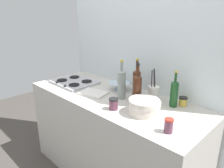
# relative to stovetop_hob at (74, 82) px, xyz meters

# --- Properties ---
(counter_block) EXTENTS (1.80, 0.70, 0.90)m
(counter_block) POSITION_rel_stovetop_hob_xyz_m (0.56, 0.02, -0.46)
(counter_block) COLOR beige
(counter_block) RESTS_ON ground
(backsplash_panel) EXTENTS (1.90, 0.06, 2.48)m
(backsplash_panel) POSITION_rel_stovetop_hob_xyz_m (0.56, 0.40, 0.33)
(backsplash_panel) COLOR silver
(backsplash_panel) RESTS_ON ground
(stovetop_hob) EXTENTS (0.45, 0.37, 0.04)m
(stovetop_hob) POSITION_rel_stovetop_hob_xyz_m (0.00, 0.00, 0.00)
(stovetop_hob) COLOR #B2B2B7
(stovetop_hob) RESTS_ON counter_block
(plate_stack) EXTENTS (0.25, 0.25, 0.12)m
(plate_stack) POSITION_rel_stovetop_hob_xyz_m (0.99, -0.05, 0.04)
(plate_stack) COLOR silver
(plate_stack) RESTS_ON counter_block
(wine_bottle_leftmost) EXTENTS (0.07, 0.07, 0.36)m
(wine_bottle_leftmost) POSITION_rel_stovetop_hob_xyz_m (0.84, 0.04, 0.13)
(wine_bottle_leftmost) COLOR #472314
(wine_bottle_leftmost) RESTS_ON counter_block
(wine_bottle_mid_left) EXTENTS (0.07, 0.07, 0.36)m
(wine_bottle_mid_left) POSITION_rel_stovetop_hob_xyz_m (0.66, 0.05, 0.13)
(wine_bottle_mid_left) COLOR gray
(wine_bottle_mid_left) RESTS_ON counter_block
(wine_bottle_mid_right) EXTENTS (0.07, 0.07, 0.35)m
(wine_bottle_mid_right) POSITION_rel_stovetop_hob_xyz_m (0.69, 0.22, 0.12)
(wine_bottle_mid_right) COLOR #472314
(wine_bottle_mid_right) RESTS_ON counter_block
(wine_bottle_rightmost) EXTENTS (0.06, 0.06, 0.31)m
(wine_bottle_rightmost) POSITION_rel_stovetop_hob_xyz_m (1.09, 0.22, 0.10)
(wine_bottle_rightmost) COLOR #19471E
(wine_bottle_rightmost) RESTS_ON counter_block
(mixing_bowl) EXTENTS (0.22, 0.22, 0.08)m
(mixing_bowl) POSITION_rel_stovetop_hob_xyz_m (0.50, 0.20, 0.03)
(mixing_bowl) COLOR silver
(mixing_bowl) RESTS_ON counter_block
(utensil_crock) EXTENTS (0.10, 0.10, 0.29)m
(utensil_crock) POSITION_rel_stovetop_hob_xyz_m (0.90, 0.20, 0.06)
(utensil_crock) COLOR silver
(utensil_crock) RESTS_ON counter_block
(condiment_jar_front) EXTENTS (0.08, 0.08, 0.09)m
(condiment_jar_front) POSITION_rel_stovetop_hob_xyz_m (0.77, -0.17, 0.03)
(condiment_jar_front) COLOR #66384C
(condiment_jar_front) RESTS_ON counter_block
(condiment_jar_rear) EXTENTS (0.06, 0.06, 0.10)m
(condiment_jar_rear) POSITION_rel_stovetop_hob_xyz_m (1.27, -0.17, 0.04)
(condiment_jar_rear) COLOR #66384C
(condiment_jar_rear) RESTS_ON counter_block
(condiment_jar_spare) EXTENTS (0.07, 0.07, 0.07)m
(condiment_jar_spare) POSITION_rel_stovetop_hob_xyz_m (1.13, 0.30, 0.02)
(condiment_jar_spare) COLOR gold
(condiment_jar_spare) RESTS_ON counter_block
(cutting_board) EXTENTS (0.29, 0.24, 0.02)m
(cutting_board) POSITION_rel_stovetop_hob_xyz_m (0.40, -0.06, -0.00)
(cutting_board) COLOR silver
(cutting_board) RESTS_ON counter_block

